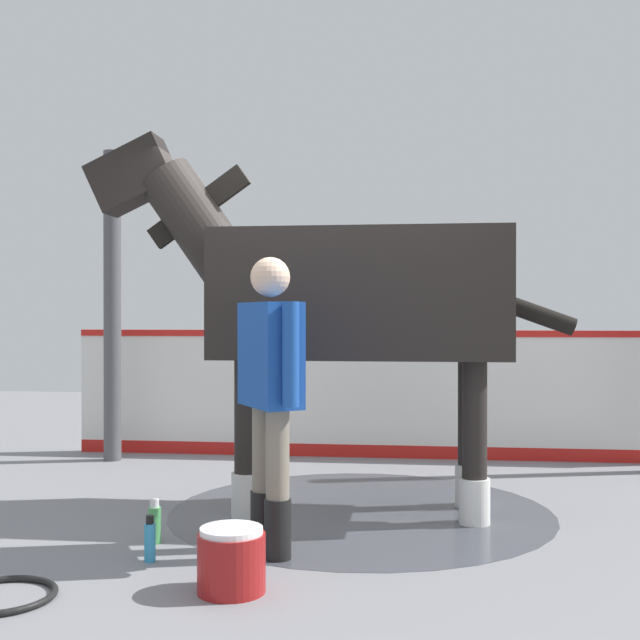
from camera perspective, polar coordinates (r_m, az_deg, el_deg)
The scene contains 10 objects.
ground_plane at distance 5.36m, azimuth 0.93°, elevation -14.26°, with size 16.00×16.00×0.02m, color gray.
wet_patch at distance 5.58m, azimuth 2.95°, elevation -13.55°, with size 2.61×2.61×0.00m, color #42444C.
barrier_wall at distance 7.55m, azimuth 4.00°, elevation -5.62°, with size 0.21×5.78×1.20m.
roof_post_near at distance 7.58m, azimuth -14.68°, elevation 1.00°, with size 0.16×0.16×2.86m, color #4C4C51.
horse at distance 5.43m, azimuth 1.59°, elevation 1.52°, with size 0.90×3.37×2.61m.
handler at distance 4.48m, azimuth -3.59°, elevation -4.52°, with size 0.58×0.45×1.67m.
wash_bucket at distance 4.03m, azimuth -6.38°, elevation -16.77°, with size 0.33×0.33×0.31m.
bottle_shampoo at distance 4.57m, azimuth -12.12°, elevation -15.22°, with size 0.06×0.06×0.25m.
bottle_spray at distance 4.91m, azimuth -11.80°, elevation -14.09°, with size 0.07×0.07×0.26m.
hose_coil at distance 4.24m, azimuth -21.93°, elevation -17.87°, with size 0.52×0.52×0.03m, color black.
Camera 1 is at (-5.15, -0.64, 1.34)m, focal length 44.56 mm.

